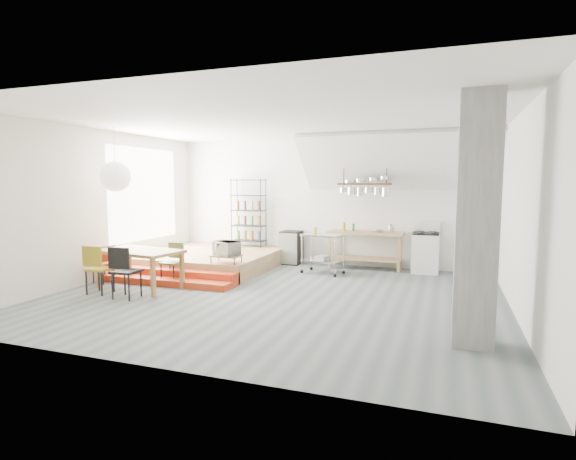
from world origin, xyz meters
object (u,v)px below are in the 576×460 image
at_px(stove, 425,252).
at_px(dining_table, 140,254).
at_px(mini_fridge, 291,247).
at_px(rolling_cart, 323,248).

relative_size(stove, dining_table, 0.67).
height_order(stove, mini_fridge, stove).
distance_m(rolling_cart, mini_fridge, 1.46).
relative_size(stove, rolling_cart, 1.17).
distance_m(stove, rolling_cart, 2.39).
relative_size(dining_table, rolling_cart, 1.73).
xyz_separation_m(stove, dining_table, (-5.22, -3.52, 0.21)).
bearing_deg(stove, dining_table, -145.99).
bearing_deg(rolling_cart, dining_table, -125.99).
height_order(stove, rolling_cart, stove).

